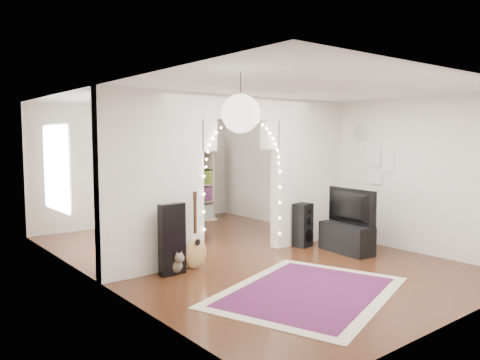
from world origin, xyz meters
TOP-DOWN VIEW (x-y plane):
  - floor at (0.00, 0.00)m, footprint 7.50×7.50m
  - ceiling at (0.00, 0.00)m, footprint 5.00×7.50m
  - wall_back at (0.00, 3.75)m, footprint 5.00×0.02m
  - wall_front at (0.00, -3.75)m, footprint 5.00×0.02m
  - wall_left at (-2.50, 0.00)m, footprint 0.02×7.50m
  - wall_right at (2.50, 0.00)m, footprint 0.02×7.50m
  - divider_wall at (0.00, 0.00)m, footprint 5.00×0.20m
  - fairy_lights at (0.00, -0.13)m, footprint 1.64×0.04m
  - window at (-2.47, 1.80)m, footprint 0.04×1.20m
  - wall_clock at (2.48, -0.60)m, footprint 0.03×0.31m
  - picture_frames at (2.48, -1.00)m, footprint 0.02×0.50m
  - paper_lantern at (-1.90, -2.40)m, footprint 0.40×0.40m
  - ceiling_fan at (0.00, 2.00)m, footprint 1.10×1.10m
  - area_rug at (-0.53, -2.09)m, footprint 3.07×2.67m
  - guitar_case at (-1.51, -0.30)m, footprint 0.41×0.15m
  - acoustic_guitar at (-1.07, -0.25)m, footprint 0.43×0.28m
  - tabby_cat at (-1.46, -0.27)m, footprint 0.26×0.54m
  - floor_speaker at (1.28, -0.25)m, footprint 0.35×0.33m
  - media_console at (1.56, -1.04)m, footprint 0.51×1.04m
  - tv at (1.56, -1.04)m, footprint 0.26×1.08m
  - bookcase at (0.93, 3.40)m, footprint 1.70×0.90m
  - dining_table at (-0.12, 2.48)m, footprint 1.27×0.91m
  - flower_vase at (-0.12, 2.48)m, footprint 0.20×0.20m
  - dining_chair_left at (-0.78, 1.38)m, footprint 0.64×0.65m
  - dining_chair_right at (-0.05, 1.60)m, footprint 0.67×0.68m

SIDE VIEW (x-z plane):
  - floor at x=0.00m, z-range 0.00..0.00m
  - area_rug at x=-0.53m, z-range 0.00..0.02m
  - tabby_cat at x=-1.46m, z-range -0.03..0.32m
  - dining_chair_left at x=-0.78m, z-range 0.00..0.45m
  - dining_chair_right at x=-0.05m, z-range 0.00..0.48m
  - media_console at x=1.56m, z-range 0.00..0.50m
  - floor_speaker at x=1.28m, z-range 0.00..0.80m
  - acoustic_guitar at x=-1.07m, z-range -0.06..0.94m
  - guitar_case at x=-1.51m, z-range 0.00..1.05m
  - dining_table at x=-0.12m, z-range 0.30..1.06m
  - tv at x=1.56m, z-range 0.50..1.12m
  - bookcase at x=0.93m, z-range 0.00..1.69m
  - flower_vase at x=-0.12m, z-range 0.76..0.95m
  - wall_back at x=0.00m, z-range 0.00..2.70m
  - wall_front at x=0.00m, z-range 0.00..2.70m
  - wall_left at x=-2.50m, z-range 0.00..2.70m
  - wall_right at x=2.50m, z-range 0.00..2.70m
  - divider_wall at x=0.00m, z-range 0.07..2.77m
  - window at x=-2.47m, z-range 0.80..2.20m
  - picture_frames at x=2.48m, z-range 1.15..1.85m
  - fairy_lights at x=0.00m, z-range 0.75..2.35m
  - wall_clock at x=2.48m, z-range 1.95..2.25m
  - paper_lantern at x=-1.90m, z-range 2.05..2.45m
  - ceiling_fan at x=0.00m, z-range 2.25..2.55m
  - ceiling at x=0.00m, z-range 2.69..2.71m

